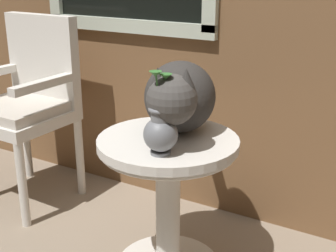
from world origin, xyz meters
TOP-DOWN VIEW (x-y plane):
  - wicker_side_table at (0.19, 0.15)m, footprint 0.55×0.55m
  - wicker_chair at (-0.80, 0.38)m, footprint 0.48×0.46m
  - cat at (0.20, 0.23)m, footprint 0.38×0.65m
  - pewter_vase_with_ivy at (0.25, 0.01)m, footprint 0.12×0.12m

SIDE VIEW (x-z plane):
  - wicker_side_table at x=0.19m, z-range 0.11..0.70m
  - wicker_chair at x=-0.80m, z-range 0.07..1.05m
  - pewter_vase_with_ivy at x=0.25m, z-range 0.53..0.83m
  - cat at x=0.20m, z-range 0.59..0.89m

